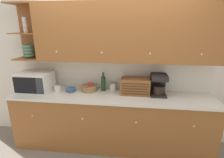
{
  "coord_description": "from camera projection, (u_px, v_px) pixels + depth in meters",
  "views": [
    {
      "loc": [
        0.32,
        -2.81,
        1.94
      ],
      "look_at": [
        0.0,
        -0.2,
        1.15
      ],
      "focal_mm": 28.0,
      "sensor_mm": 36.0,
      "label": 1
    }
  ],
  "objects": [
    {
      "name": "ground_plane",
      "position": [
        113.0,
        134.0,
        3.27
      ],
      "size": [
        24.0,
        24.0,
        0.0
      ],
      "primitive_type": "plane",
      "color": "slate"
    },
    {
      "name": "wall_back",
      "position": [
        114.0,
        66.0,
        2.93
      ],
      "size": [
        5.54,
        0.06,
        2.6
      ],
      "color": "silver",
      "rests_on": "ground_plane"
    },
    {
      "name": "counter_unit",
      "position": [
        111.0,
        121.0,
        2.86
      ],
      "size": [
        3.16,
        0.62,
        0.92
      ],
      "color": "#935628",
      "rests_on": "ground_plane"
    },
    {
      "name": "backsplash_panel",
      "position": [
        113.0,
        74.0,
        2.93
      ],
      "size": [
        3.14,
        0.01,
        0.51
      ],
      "color": "silver",
      "rests_on": "counter_unit"
    },
    {
      "name": "upper_cabinets",
      "position": [
        123.0,
        33.0,
        2.56
      ],
      "size": [
        3.14,
        0.36,
        0.85
      ],
      "color": "#935628",
      "rests_on": "backsplash_panel"
    },
    {
      "name": "microwave",
      "position": [
        35.0,
        82.0,
        2.85
      ],
      "size": [
        0.52,
        0.41,
        0.32
      ],
      "color": "silver",
      "rests_on": "counter_unit"
    },
    {
      "name": "mug",
      "position": [
        57.0,
        89.0,
        2.85
      ],
      "size": [
        0.1,
        0.09,
        0.1
      ],
      "color": "silver",
      "rests_on": "counter_unit"
    },
    {
      "name": "bowl_stack_on_counter",
      "position": [
        71.0,
        89.0,
        2.86
      ],
      "size": [
        0.17,
        0.17,
        0.07
      ],
      "color": "#3D5B93",
      "rests_on": "counter_unit"
    },
    {
      "name": "fruit_basket",
      "position": [
        89.0,
        88.0,
        2.89
      ],
      "size": [
        0.26,
        0.26,
        0.15
      ],
      "color": "#937047",
      "rests_on": "counter_unit"
    },
    {
      "name": "wine_bottle",
      "position": [
        103.0,
        82.0,
        2.88
      ],
      "size": [
        0.07,
        0.07,
        0.31
      ],
      "color": "#19381E",
      "rests_on": "counter_unit"
    },
    {
      "name": "storage_canister",
      "position": [
        113.0,
        87.0,
        2.9
      ],
      "size": [
        0.12,
        0.12,
        0.13
      ],
      "color": "silver",
      "rests_on": "counter_unit"
    },
    {
      "name": "bread_box",
      "position": [
        135.0,
        86.0,
        2.74
      ],
      "size": [
        0.44,
        0.26,
        0.25
      ],
      "color": "brown",
      "rests_on": "counter_unit"
    },
    {
      "name": "coffee_maker",
      "position": [
        158.0,
        84.0,
        2.69
      ],
      "size": [
        0.24,
        0.28,
        0.33
      ],
      "color": "black",
      "rests_on": "counter_unit"
    }
  ]
}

